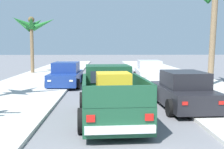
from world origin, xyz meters
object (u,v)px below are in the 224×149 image
(car_left_near, at_px, (149,72))
(palm_tree_right_fore, at_px, (31,26))
(pickup_truck, at_px, (111,96))
(car_right_near, at_px, (66,75))
(car_left_mid, at_px, (183,91))

(car_left_near, height_order, palm_tree_right_fore, palm_tree_right_fore)
(pickup_truck, xyz_separation_m, car_left_near, (3.03, 10.43, -0.10))
(palm_tree_right_fore, bearing_deg, car_right_near, -63.66)
(pickup_truck, xyz_separation_m, palm_tree_right_fore, (-6.78, 16.78, 3.55))
(pickup_truck, bearing_deg, car_right_near, 107.40)
(car_left_near, distance_m, car_left_mid, 8.82)
(car_left_mid, distance_m, palm_tree_right_fore, 18.41)
(car_left_mid, relative_size, palm_tree_right_fore, 0.82)
(pickup_truck, bearing_deg, car_left_near, 73.80)
(pickup_truck, distance_m, car_right_near, 8.80)
(palm_tree_right_fore, bearing_deg, car_left_mid, -57.15)
(car_left_mid, xyz_separation_m, palm_tree_right_fore, (-9.79, 15.16, 3.65))
(car_left_near, bearing_deg, pickup_truck, -106.20)
(pickup_truck, relative_size, car_left_mid, 1.23)
(car_left_near, relative_size, palm_tree_right_fore, 0.81)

